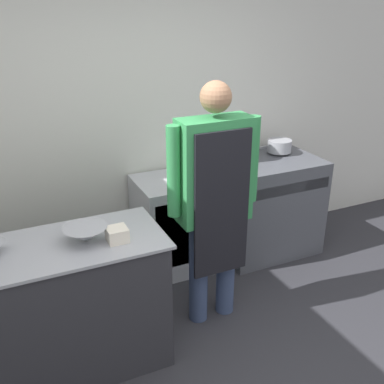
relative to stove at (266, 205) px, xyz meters
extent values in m
cube|color=silver|center=(-1.14, 0.41, 0.89)|extent=(8.00, 0.05, 2.70)
cube|color=#2D2D33|center=(-2.07, -0.78, -0.01)|extent=(1.30, 0.59, 0.90)
cube|color=#9EA0A8|center=(-2.07, -0.78, 0.45)|extent=(1.35, 0.62, 0.02)
cube|color=#4C4F56|center=(0.00, 0.00, 0.00)|extent=(0.93, 0.67, 0.92)
cube|color=#9EA0A8|center=(0.00, -0.32, 0.29)|extent=(0.86, 0.03, 0.10)
cube|color=#9EA0A8|center=(0.00, 0.32, 0.47)|extent=(0.93, 0.03, 0.02)
cube|color=silver|center=(-0.94, 0.08, -0.04)|extent=(0.62, 0.57, 0.85)
cube|color=silver|center=(-0.94, -0.20, 0.00)|extent=(0.52, 0.02, 0.60)
cylinder|color=#38476B|center=(-1.06, -0.70, -0.05)|extent=(0.14, 0.14, 0.83)
cylinder|color=#38476B|center=(-0.83, -0.70, -0.05)|extent=(0.14, 0.14, 0.83)
cube|color=#338C4C|center=(-0.94, -0.70, 0.73)|extent=(0.51, 0.22, 0.74)
cube|color=black|center=(-0.94, -0.82, 0.52)|extent=(0.41, 0.02, 1.05)
cylinder|color=#338C4C|center=(-1.24, -0.70, 0.77)|extent=(0.09, 0.09, 0.62)
cylinder|color=#338C4C|center=(-0.64, -0.70, 0.77)|extent=(0.09, 0.09, 0.62)
sphere|color=#9E7051|center=(-0.94, -0.70, 1.24)|extent=(0.21, 0.21, 0.21)
cone|color=#9EA0A8|center=(-1.87, -0.80, 0.50)|extent=(0.27, 0.27, 0.10)
cube|color=silver|center=(-1.69, -0.88, 0.50)|extent=(0.12, 0.12, 0.09)
cylinder|color=#9EA0A8|center=(-0.21, 0.12, 0.59)|extent=(0.26, 0.26, 0.23)
ellipsoid|color=#9EA0A8|center=(-0.21, 0.12, 0.72)|extent=(0.26, 0.26, 0.05)
cylinder|color=#9EA0A8|center=(0.19, 0.12, 0.54)|extent=(0.23, 0.23, 0.11)
camera|label=1|loc=(-2.29, -3.25, 1.80)|focal=42.00mm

